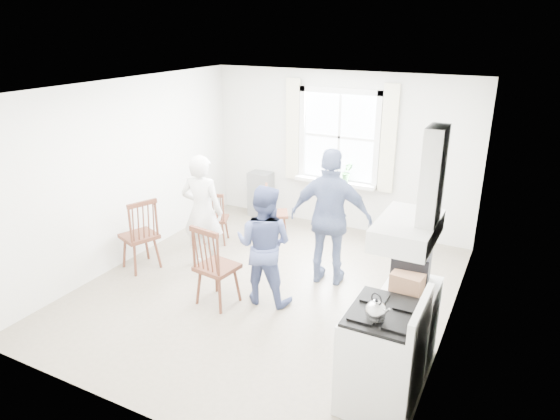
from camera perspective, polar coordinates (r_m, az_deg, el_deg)
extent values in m
cube|color=gray|center=(6.67, -1.43, -9.06)|extent=(4.62, 5.12, 0.02)
cube|color=silver|center=(8.34, 6.83, 6.65)|extent=(4.62, 0.04, 2.64)
cube|color=silver|center=(4.28, -18.06, -8.26)|extent=(4.62, 0.04, 2.64)
cube|color=silver|center=(7.44, -17.12, 4.16)|extent=(0.04, 5.12, 2.64)
cube|color=silver|center=(5.48, 19.80, -1.97)|extent=(0.04, 5.12, 2.64)
cube|color=white|center=(5.84, -1.66, 13.90)|extent=(4.62, 5.12, 0.02)
cube|color=white|center=(8.25, 6.82, 8.29)|extent=(1.20, 0.02, 1.40)
cube|color=white|center=(8.10, 6.97, 13.40)|extent=(1.38, 0.09, 0.09)
cube|color=white|center=(8.41, 6.53, 3.29)|extent=(1.38, 0.09, 0.09)
cube|color=white|center=(8.46, 2.61, 8.72)|extent=(0.09, 0.09, 1.58)
cube|color=white|center=(8.03, 11.08, 7.70)|extent=(0.09, 0.09, 1.58)
cube|color=white|center=(8.34, 6.35, 3.25)|extent=(1.38, 0.24, 0.06)
cube|color=beige|center=(8.51, 1.49, 9.15)|extent=(0.24, 0.05, 1.70)
cube|color=beige|center=(7.96, 12.29, 7.87)|extent=(0.24, 0.05, 1.70)
cube|color=white|center=(4.11, 14.34, -2.23)|extent=(0.45, 0.76, 0.18)
cube|color=white|center=(3.93, 17.06, 3.72)|extent=(0.14, 0.30, 0.76)
cube|color=gray|center=(8.99, -2.22, 1.84)|extent=(0.40, 0.30, 0.80)
cube|color=silver|center=(4.77, 11.55, -16.32)|extent=(0.65, 0.76, 0.92)
cube|color=black|center=(4.50, 11.98, -11.47)|extent=(0.61, 0.72, 0.03)
cube|color=silver|center=(4.41, 15.82, -11.29)|extent=(0.06, 0.76, 0.20)
cylinder|color=silver|center=(4.71, 7.63, -13.01)|extent=(0.02, 0.61, 0.02)
sphere|color=silver|center=(4.32, 10.88, -11.20)|extent=(0.18, 0.18, 0.18)
cylinder|color=silver|center=(4.35, 10.83, -11.80)|extent=(0.16, 0.16, 0.04)
torus|color=black|center=(4.27, 10.98, -9.97)|extent=(0.11, 0.06, 0.11)
cube|color=white|center=(5.33, 14.49, -12.37)|extent=(0.50, 0.55, 0.90)
cube|color=black|center=(5.10, 14.68, -7.03)|extent=(0.38, 0.34, 0.17)
cube|color=black|center=(5.03, 14.84, -5.45)|extent=(0.38, 0.34, 0.15)
cube|color=#996A4A|center=(4.90, 14.35, -8.05)|extent=(0.31, 0.24, 0.19)
cube|color=#462216|center=(7.93, -7.36, -0.99)|extent=(0.47, 0.47, 0.04)
cube|color=#462216|center=(7.70, -7.68, 0.22)|extent=(0.35, 0.18, 0.47)
cylinder|color=#462216|center=(8.01, -7.29, -2.36)|extent=(0.03, 0.03, 0.38)
cube|color=#462216|center=(6.19, -7.20, -6.52)|extent=(0.51, 0.49, 0.05)
cube|color=#462216|center=(5.94, -8.58, -4.70)|extent=(0.44, 0.12, 0.58)
cylinder|color=#462216|center=(6.31, -7.10, -8.57)|extent=(0.04, 0.04, 0.46)
cube|color=#462216|center=(7.28, -15.79, -2.90)|extent=(0.56, 0.58, 0.05)
cube|color=#462216|center=(7.01, -15.31, -1.21)|extent=(0.22, 0.42, 0.58)
cylinder|color=#462216|center=(7.38, -15.60, -4.70)|extent=(0.04, 0.04, 0.46)
imported|color=silver|center=(7.04, -8.87, -0.20)|extent=(0.71, 0.71, 1.64)
imported|color=#465282|center=(6.09, -1.84, -4.00)|extent=(0.81, 0.81, 1.52)
imported|color=navy|center=(6.50, 5.84, -0.92)|extent=(1.23, 1.23, 1.84)
imported|color=#377D37|center=(8.20, 7.65, 4.31)|extent=(0.23, 0.23, 0.33)
cube|color=#462216|center=(8.05, -0.39, -0.42)|extent=(0.50, 0.50, 0.04)
cube|color=#462216|center=(7.96, -1.55, 1.18)|extent=(0.22, 0.34, 0.48)
cylinder|color=#462216|center=(8.13, -0.39, -1.81)|extent=(0.03, 0.03, 0.38)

